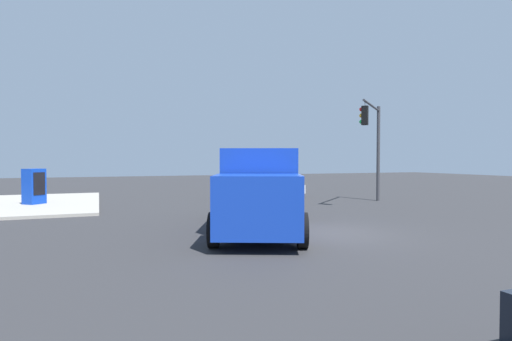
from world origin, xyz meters
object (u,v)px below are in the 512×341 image
traffic_light_primary (374,137)px  vending_machine_red (34,186)px  delivery_truck (260,187)px  pickup_silver (262,187)px

traffic_light_primary → vending_machine_red: bearing=73.6°
delivery_truck → vending_machine_red: size_ratio=4.44×
vending_machine_red → traffic_light_primary: bearing=-106.4°
vending_machine_red → pickup_silver: bearing=-89.6°
traffic_light_primary → vending_machine_red: 18.54m
traffic_light_primary → pickup_silver: size_ratio=1.07×
delivery_truck → vending_machine_red: (10.51, 8.58, -0.41)m
pickup_silver → vending_machine_red: vending_machine_red is taller
delivery_truck → traffic_light_primary: 10.73m
traffic_light_primary → delivery_truck: bearing=120.6°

